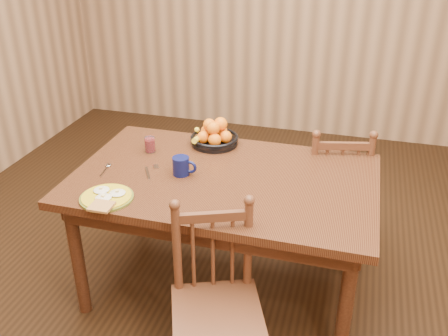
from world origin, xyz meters
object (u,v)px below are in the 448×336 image
(chair_near, at_px, (216,303))
(fruit_bowl, at_px, (214,136))
(coffee_mug, at_px, (182,166))
(chair_far, at_px, (333,191))
(breakfast_plate, at_px, (106,197))
(dining_table, at_px, (224,190))

(chair_near, distance_m, fruit_bowl, 1.09)
(chair_near, relative_size, coffee_mug, 6.60)
(coffee_mug, bearing_deg, chair_far, 38.32)
(breakfast_plate, xyz_separation_m, coffee_mug, (0.27, 0.35, 0.04))
(fruit_bowl, bearing_deg, coffee_mug, -97.25)
(dining_table, height_order, fruit_bowl, fruit_bowl)
(chair_near, bearing_deg, coffee_mug, 99.99)
(breakfast_plate, relative_size, fruit_bowl, 0.99)
(coffee_mug, relative_size, fruit_bowl, 0.46)
(chair_far, distance_m, fruit_bowl, 0.85)
(breakfast_plate, distance_m, coffee_mug, 0.44)
(dining_table, bearing_deg, coffee_mug, -170.04)
(chair_near, xyz_separation_m, fruit_bowl, (-0.30, 0.98, 0.38))
(dining_table, height_order, chair_near, chair_near)
(breakfast_plate, distance_m, fruit_bowl, 0.83)
(coffee_mug, bearing_deg, breakfast_plate, -127.56)
(breakfast_plate, bearing_deg, dining_table, 38.25)
(dining_table, relative_size, breakfast_plate, 5.55)
(chair_near, height_order, fruit_bowl, fruit_bowl)
(dining_table, height_order, coffee_mug, coffee_mug)
(dining_table, distance_m, breakfast_plate, 0.63)
(breakfast_plate, xyz_separation_m, fruit_bowl, (0.32, 0.77, 0.04))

